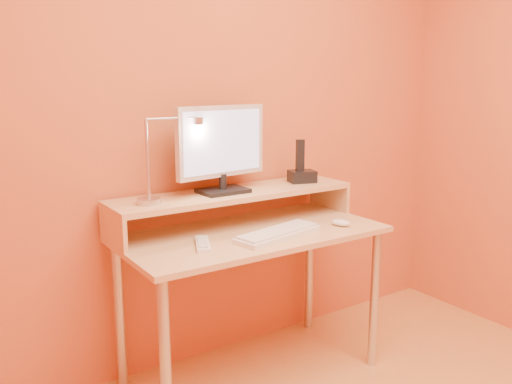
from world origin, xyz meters
TOP-DOWN VIEW (x-y plane):
  - wall_back at (0.00, 1.50)m, footprint 3.00×0.04m
  - desk_leg_fl at (-0.55, 0.93)m, footprint 0.04×0.04m
  - desk_leg_fr at (0.55, 0.93)m, footprint 0.04×0.04m
  - desk_leg_bl at (-0.55, 1.43)m, footprint 0.04×0.04m
  - desk_leg_br at (0.55, 1.43)m, footprint 0.04×0.04m
  - desk_lower at (0.00, 1.18)m, footprint 1.20×0.60m
  - shelf_riser_left at (-0.59, 1.33)m, footprint 0.02×0.30m
  - shelf_riser_right at (0.59, 1.33)m, footprint 0.02×0.30m
  - desk_shelf at (0.00, 1.33)m, footprint 1.20×0.30m
  - monitor_foot at (-0.06, 1.33)m, footprint 0.22×0.16m
  - monitor_neck at (-0.06, 1.33)m, footprint 0.04×0.04m
  - monitor_panel at (-0.06, 1.34)m, footprint 0.48×0.10m
  - monitor_back at (-0.06, 1.36)m, footprint 0.43×0.07m
  - monitor_screen at (-0.06, 1.32)m, footprint 0.43×0.06m
  - lamp_base at (-0.44, 1.30)m, footprint 0.10×0.10m
  - lamp_post at (-0.44, 1.30)m, footprint 0.01×0.01m
  - lamp_arm at (-0.32, 1.30)m, footprint 0.24×0.01m
  - lamp_head at (-0.20, 1.30)m, footprint 0.04×0.04m
  - lamp_bulb at (-0.20, 1.30)m, footprint 0.03×0.03m
  - phone_dock at (0.41, 1.33)m, footprint 0.15×0.13m
  - phone_handset at (0.39, 1.33)m, footprint 0.05×0.04m
  - phone_led at (0.45, 1.28)m, footprint 0.01×0.00m
  - keyboard at (0.05, 1.04)m, footprint 0.45×0.22m
  - mouse at (0.40, 1.02)m, footprint 0.08×0.11m
  - remote_control at (-0.29, 1.10)m, footprint 0.13×0.20m

SIDE VIEW (x-z plane):
  - desk_leg_fl at x=-0.55m, z-range 0.00..0.69m
  - desk_leg_fr at x=0.55m, z-range 0.00..0.69m
  - desk_leg_bl at x=-0.55m, z-range 0.00..0.69m
  - desk_leg_br at x=0.55m, z-range 0.00..0.69m
  - desk_lower at x=0.00m, z-range 0.70..0.72m
  - remote_control at x=-0.29m, z-range 0.72..0.74m
  - keyboard at x=0.05m, z-range 0.72..0.74m
  - mouse at x=0.40m, z-range 0.72..0.75m
  - shelf_riser_left at x=-0.59m, z-range 0.72..0.85m
  - shelf_riser_right at x=0.59m, z-range 0.72..0.85m
  - desk_shelf at x=0.00m, z-range 0.86..0.88m
  - monitor_foot at x=-0.06m, z-range 0.88..0.90m
  - lamp_base at x=-0.44m, z-range 0.88..0.90m
  - phone_dock at x=0.41m, z-range 0.88..0.94m
  - phone_led at x=0.45m, z-range 0.89..0.93m
  - monitor_neck at x=-0.06m, z-range 0.90..0.97m
  - phone_handset at x=0.39m, z-range 0.94..1.10m
  - lamp_post at x=-0.44m, z-range 0.91..1.24m
  - monitor_panel at x=-0.06m, z-range 0.96..1.28m
  - monitor_back at x=-0.06m, z-range 0.98..1.26m
  - monitor_screen at x=-0.06m, z-range 0.98..1.26m
  - lamp_bulb at x=-0.20m, z-range 1.20..1.21m
  - lamp_head at x=-0.20m, z-range 1.21..1.24m
  - lamp_arm at x=-0.32m, z-range 1.23..1.24m
  - wall_back at x=0.00m, z-range 0.00..2.50m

